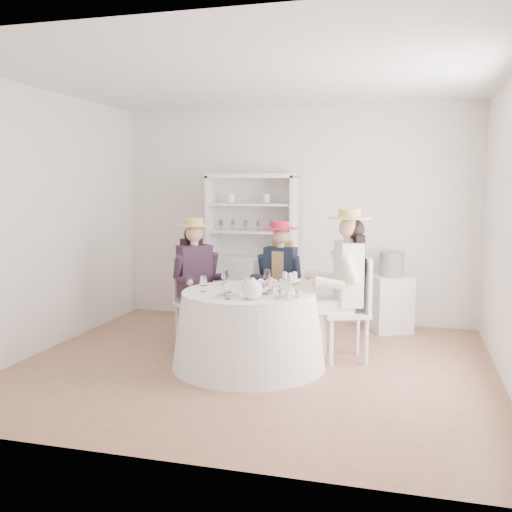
# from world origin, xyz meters

# --- Properties ---
(ground) EXTENTS (4.50, 4.50, 0.00)m
(ground) POSITION_xyz_m (0.00, 0.00, 0.00)
(ground) COLOR #8B5F45
(ground) RESTS_ON ground
(ceiling) EXTENTS (4.50, 4.50, 0.00)m
(ceiling) POSITION_xyz_m (0.00, 0.00, 2.70)
(ceiling) COLOR white
(ceiling) RESTS_ON wall_back
(wall_back) EXTENTS (4.50, 0.00, 4.50)m
(wall_back) POSITION_xyz_m (0.00, 2.00, 1.35)
(wall_back) COLOR silver
(wall_back) RESTS_ON ground
(wall_front) EXTENTS (4.50, 0.00, 4.50)m
(wall_front) POSITION_xyz_m (0.00, -2.00, 1.35)
(wall_front) COLOR silver
(wall_front) RESTS_ON ground
(wall_left) EXTENTS (0.00, 4.50, 4.50)m
(wall_left) POSITION_xyz_m (-2.25, 0.00, 1.35)
(wall_left) COLOR silver
(wall_left) RESTS_ON ground
(tea_table) EXTENTS (1.47, 1.47, 0.73)m
(tea_table) POSITION_xyz_m (-0.04, -0.02, 0.36)
(tea_table) COLOR white
(tea_table) RESTS_ON ground
(hutch) EXTENTS (1.12, 0.46, 1.86)m
(hutch) POSITION_xyz_m (-0.48, 1.72, 0.66)
(hutch) COLOR silver
(hutch) RESTS_ON ground
(side_table) EXTENTS (0.56, 0.56, 0.66)m
(side_table) POSITION_xyz_m (1.23, 1.69, 0.33)
(side_table) COLOR silver
(side_table) RESTS_ON ground
(hatbox) EXTENTS (0.32, 0.32, 0.29)m
(hatbox) POSITION_xyz_m (1.23, 1.69, 0.81)
(hatbox) COLOR black
(hatbox) RESTS_ON side_table
(guest_left) EXTENTS (0.58, 0.58, 1.38)m
(guest_left) POSITION_xyz_m (-0.80, 0.57, 0.78)
(guest_left) COLOR silver
(guest_left) RESTS_ON ground
(guest_mid) EXTENTS (0.49, 0.51, 1.33)m
(guest_mid) POSITION_xyz_m (0.05, 0.94, 0.75)
(guest_mid) COLOR silver
(guest_mid) RESTS_ON ground
(guest_right) EXTENTS (0.62, 0.57, 1.50)m
(guest_right) POSITION_xyz_m (0.83, 0.39, 0.84)
(guest_right) COLOR silver
(guest_right) RESTS_ON ground
(spare_chair) EXTENTS (0.39, 0.39, 0.87)m
(spare_chair) POSITION_xyz_m (-0.13, 1.22, 0.47)
(spare_chair) COLOR silver
(spare_chair) RESTS_ON ground
(teacup_a) EXTENTS (0.10, 0.10, 0.06)m
(teacup_a) POSITION_xyz_m (-0.28, 0.11, 0.76)
(teacup_a) COLOR white
(teacup_a) RESTS_ON tea_table
(teacup_b) EXTENTS (0.08, 0.08, 0.07)m
(teacup_b) POSITION_xyz_m (-0.12, 0.24, 0.76)
(teacup_b) COLOR white
(teacup_b) RESTS_ON tea_table
(teacup_c) EXTENTS (0.11, 0.11, 0.07)m
(teacup_c) POSITION_xyz_m (0.20, 0.14, 0.76)
(teacup_c) COLOR white
(teacup_c) RESTS_ON tea_table
(flower_bowl) EXTENTS (0.28, 0.28, 0.06)m
(flower_bowl) POSITION_xyz_m (0.15, -0.07, 0.76)
(flower_bowl) COLOR white
(flower_bowl) RESTS_ON tea_table
(flower_arrangement) EXTENTS (0.18, 0.17, 0.06)m
(flower_arrangement) POSITION_xyz_m (0.17, -0.08, 0.81)
(flower_arrangement) COLOR pink
(flower_arrangement) RESTS_ON tea_table
(table_teapot) EXTENTS (0.27, 0.19, 0.20)m
(table_teapot) POSITION_xyz_m (0.10, -0.37, 0.81)
(table_teapot) COLOR white
(table_teapot) RESTS_ON tea_table
(sandwich_plate) EXTENTS (0.24, 0.24, 0.05)m
(sandwich_plate) POSITION_xyz_m (-0.15, -0.32, 0.74)
(sandwich_plate) COLOR white
(sandwich_plate) RESTS_ON tea_table
(cupcake_stand) EXTENTS (0.24, 0.24, 0.23)m
(cupcake_stand) POSITION_xyz_m (0.40, -0.23, 0.81)
(cupcake_stand) COLOR white
(cupcake_stand) RESTS_ON tea_table
(stemware_set) EXTENTS (0.88, 0.92, 0.15)m
(stemware_set) POSITION_xyz_m (-0.04, -0.02, 0.80)
(stemware_set) COLOR white
(stemware_set) RESTS_ON tea_table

